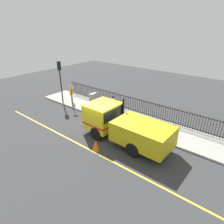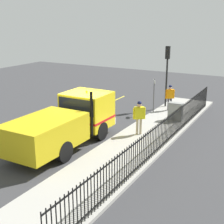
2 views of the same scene
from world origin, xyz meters
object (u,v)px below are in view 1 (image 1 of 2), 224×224
at_px(worker_standing, 113,104).
at_px(street_sign, 71,93).
at_px(work_truck, 120,123).
at_px(traffic_cone, 96,145).
at_px(pedestrian_distant, 71,92).
at_px(traffic_light_near, 60,74).
at_px(utility_cabinet, 93,99).

distance_m(worker_standing, street_sign, 4.47).
relative_size(work_truck, worker_standing, 3.58).
height_order(worker_standing, traffic_cone, worker_standing).
xyz_separation_m(pedestrian_distant, traffic_light_near, (-0.57, 0.79, 1.90)).
height_order(utility_cabinet, street_sign, street_sign).
height_order(work_truck, utility_cabinet, work_truck).
bearing_deg(traffic_cone, pedestrian_distant, 59.48).
relative_size(utility_cabinet, street_sign, 0.49).
bearing_deg(pedestrian_distant, worker_standing, 52.53).
xyz_separation_m(worker_standing, traffic_cone, (-4.60, -2.24, -0.90)).
bearing_deg(traffic_cone, street_sign, 60.94).
relative_size(work_truck, traffic_light_near, 1.57).
bearing_deg(work_truck, utility_cabinet, 60.31).
xyz_separation_m(worker_standing, traffic_light_near, (-0.73, 6.10, 1.83)).
height_order(pedestrian_distant, utility_cabinet, pedestrian_distant).
height_order(pedestrian_distant, traffic_cone, pedestrian_distant).
xyz_separation_m(work_truck, traffic_cone, (-2.02, 0.46, -0.95)).
bearing_deg(street_sign, traffic_cone, -119.06).
distance_m(pedestrian_distant, traffic_light_near, 2.14).
xyz_separation_m(traffic_light_near, street_sign, (-0.21, -1.74, -1.56)).
relative_size(utility_cabinet, traffic_cone, 1.56).
bearing_deg(traffic_light_near, work_truck, 70.71).
bearing_deg(traffic_light_near, traffic_cone, 57.71).
height_order(work_truck, street_sign, work_truck).
relative_size(pedestrian_distant, utility_cabinet, 1.56).
bearing_deg(pedestrian_distant, utility_cabinet, 78.79).
bearing_deg(worker_standing, pedestrian_distant, -123.53).
bearing_deg(traffic_light_near, worker_standing, 89.42).
distance_m(worker_standing, traffic_cone, 5.20).
distance_m(worker_standing, utility_cabinet, 3.47).
xyz_separation_m(worker_standing, utility_cabinet, (0.91, 3.30, -0.57)).
bearing_deg(pedestrian_distant, street_sign, 11.37).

